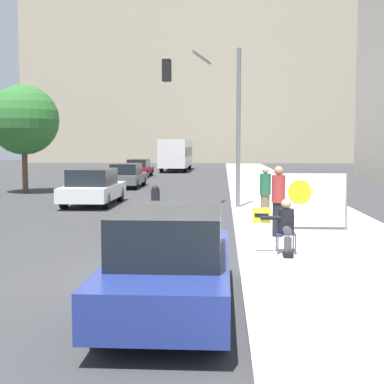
% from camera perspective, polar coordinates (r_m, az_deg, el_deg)
% --- Properties ---
extents(ground_plane, '(160.00, 160.00, 0.00)m').
position_cam_1_polar(ground_plane, '(9.80, -3.40, -9.49)').
color(ground_plane, '#38383A').
extents(sidewalk_curb, '(4.47, 90.00, 0.13)m').
position_cam_1_polar(sidewalk_curb, '(24.67, 9.30, -0.64)').
color(sidewalk_curb, beige).
rests_on(sidewalk_curb, ground_plane).
extents(building_backdrop_far, '(52.00, 12.00, 37.37)m').
position_cam_1_polar(building_backdrop_far, '(83.37, 1.21, 16.19)').
color(building_backdrop_far, tan).
rests_on(building_backdrop_far, ground_plane).
extents(seated_protester, '(0.93, 0.77, 1.17)m').
position_cam_1_polar(seated_protester, '(11.64, 9.92, -3.48)').
color(seated_protester, '#474C56').
rests_on(seated_protester, sidewalk_curb).
extents(jogger_on_sidewalk, '(0.34, 0.34, 1.80)m').
position_cam_1_polar(jogger_on_sidewalk, '(13.79, 9.18, -0.90)').
color(jogger_on_sidewalk, black).
rests_on(jogger_on_sidewalk, sidewalk_curb).
extents(pedestrian_behind, '(0.34, 0.34, 1.67)m').
position_cam_1_polar(pedestrian_behind, '(16.65, 7.82, -0.13)').
color(pedestrian_behind, '#756651').
rests_on(pedestrian_behind, sidewalk_curb).
extents(protest_banner, '(1.82, 0.06, 1.56)m').
position_cam_1_polar(protest_banner, '(15.05, 12.82, -0.83)').
color(protest_banner, slate).
rests_on(protest_banner, sidewalk_curb).
extents(traffic_light_pole, '(3.00, 2.77, 5.92)m').
position_cam_1_polar(traffic_light_pole, '(20.46, 2.10, 9.63)').
color(traffic_light_pole, slate).
rests_on(traffic_light_pole, sidewalk_curb).
extents(parked_car_curbside, '(1.70, 4.53, 1.53)m').
position_cam_1_polar(parked_car_curbside, '(7.94, -2.27, -7.32)').
color(parked_car_curbside, navy).
rests_on(parked_car_curbside, ground_plane).
extents(car_on_road_nearest, '(1.89, 4.53, 1.50)m').
position_cam_1_polar(car_on_road_nearest, '(22.38, -10.49, 0.52)').
color(car_on_road_nearest, white).
rests_on(car_on_road_nearest, ground_plane).
extents(car_on_road_midblock, '(1.74, 4.64, 1.41)m').
position_cam_1_polar(car_on_road_midblock, '(31.52, -6.96, 1.76)').
color(car_on_road_midblock, '#565B60').
rests_on(car_on_road_midblock, ground_plane).
extents(car_on_road_distant, '(1.71, 4.79, 1.39)m').
position_cam_1_polar(car_on_road_distant, '(42.32, -5.67, 2.57)').
color(car_on_road_distant, maroon).
rests_on(car_on_road_distant, ground_plane).
extents(city_bus_on_road, '(2.49, 10.79, 3.01)m').
position_cam_1_polar(city_bus_on_road, '(52.41, -1.68, 4.19)').
color(city_bus_on_road, silver).
rests_on(city_bus_on_road, ground_plane).
extents(motorcycle_on_road, '(0.28, 2.05, 1.18)m').
position_cam_1_polar(motorcycle_on_road, '(17.25, -3.90, -1.47)').
color(motorcycle_on_road, black).
rests_on(motorcycle_on_road, ground_plane).
extents(street_tree_midblock, '(3.59, 3.59, 5.57)m').
position_cam_1_polar(street_tree_midblock, '(28.99, -17.52, 7.34)').
color(street_tree_midblock, brown).
rests_on(street_tree_midblock, ground_plane).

